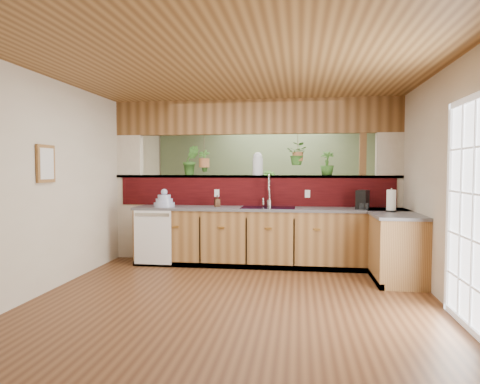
# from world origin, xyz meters

# --- Properties ---
(ground) EXTENTS (4.60, 7.00, 0.01)m
(ground) POSITION_xyz_m (0.00, 0.00, 0.00)
(ground) COLOR #55311A
(ground) RESTS_ON ground
(ceiling) EXTENTS (4.60, 7.00, 0.01)m
(ceiling) POSITION_xyz_m (0.00, 0.00, 2.60)
(ceiling) COLOR brown
(ceiling) RESTS_ON ground
(wall_back) EXTENTS (4.60, 0.02, 2.60)m
(wall_back) POSITION_xyz_m (0.00, 3.50, 1.30)
(wall_back) COLOR beige
(wall_back) RESTS_ON ground
(wall_front) EXTENTS (4.60, 0.02, 2.60)m
(wall_front) POSITION_xyz_m (0.00, -3.50, 1.30)
(wall_front) COLOR beige
(wall_front) RESTS_ON ground
(wall_left) EXTENTS (0.02, 7.00, 2.60)m
(wall_left) POSITION_xyz_m (-2.30, 0.00, 1.30)
(wall_left) COLOR beige
(wall_left) RESTS_ON ground
(wall_right) EXTENTS (0.02, 7.00, 2.60)m
(wall_right) POSITION_xyz_m (2.30, 0.00, 1.30)
(wall_right) COLOR beige
(wall_right) RESTS_ON ground
(pass_through_partition) EXTENTS (4.60, 0.21, 2.60)m
(pass_through_partition) POSITION_xyz_m (0.03, 1.35, 1.19)
(pass_through_partition) COLOR beige
(pass_through_partition) RESTS_ON ground
(pass_through_ledge) EXTENTS (4.60, 0.21, 0.04)m
(pass_through_ledge) POSITION_xyz_m (0.00, 1.35, 1.37)
(pass_through_ledge) COLOR brown
(pass_through_ledge) RESTS_ON ground
(header_beam) EXTENTS (4.60, 0.15, 0.55)m
(header_beam) POSITION_xyz_m (0.00, 1.35, 2.33)
(header_beam) COLOR brown
(header_beam) RESTS_ON ground
(sage_backwall) EXTENTS (4.55, 0.02, 2.55)m
(sage_backwall) POSITION_xyz_m (0.00, 3.48, 1.30)
(sage_backwall) COLOR #5D704C
(sage_backwall) RESTS_ON ground
(countertop) EXTENTS (4.14, 1.52, 0.90)m
(countertop) POSITION_xyz_m (0.84, 0.87, 0.45)
(countertop) COLOR brown
(countertop) RESTS_ON ground
(dishwasher) EXTENTS (0.58, 0.03, 0.82)m
(dishwasher) POSITION_xyz_m (-1.48, 0.66, 0.46)
(dishwasher) COLOR white
(dishwasher) RESTS_ON ground
(navy_sink) EXTENTS (0.82, 0.50, 0.18)m
(navy_sink) POSITION_xyz_m (0.25, 0.98, 0.82)
(navy_sink) COLOR black
(navy_sink) RESTS_ON countertop
(french_door) EXTENTS (0.06, 1.02, 2.16)m
(french_door) POSITION_xyz_m (2.27, -1.30, 1.05)
(french_door) COLOR white
(french_door) RESTS_ON ground
(framed_print) EXTENTS (0.04, 0.35, 0.45)m
(framed_print) POSITION_xyz_m (-2.27, -0.80, 1.55)
(framed_print) COLOR brown
(framed_print) RESTS_ON wall_left
(faucet) EXTENTS (0.22, 0.22, 0.51)m
(faucet) POSITION_xyz_m (0.25, 1.13, 1.17)
(faucet) COLOR #B7B7B2
(faucet) RESTS_ON countertop
(dish_stack) EXTENTS (0.32, 0.32, 0.28)m
(dish_stack) POSITION_xyz_m (-1.35, 0.86, 0.99)
(dish_stack) COLOR #97A1C3
(dish_stack) RESTS_ON countertop
(soap_dispenser) EXTENTS (0.11, 0.11, 0.18)m
(soap_dispenser) POSITION_xyz_m (-0.55, 1.01, 0.99)
(soap_dispenser) COLOR #352013
(soap_dispenser) RESTS_ON countertop
(coffee_maker) EXTENTS (0.15, 0.25, 0.28)m
(coffee_maker) POSITION_xyz_m (1.65, 0.92, 1.03)
(coffee_maker) COLOR black
(coffee_maker) RESTS_ON countertop
(paper_towel) EXTENTS (0.15, 0.15, 0.32)m
(paper_towel) POSITION_xyz_m (1.98, 0.57, 1.05)
(paper_towel) COLOR black
(paper_towel) RESTS_ON countertop
(glass_jar) EXTENTS (0.17, 0.17, 0.37)m
(glass_jar) POSITION_xyz_m (0.05, 1.35, 1.58)
(glass_jar) COLOR silver
(glass_jar) RESTS_ON pass_through_ledge
(ledge_plant_left) EXTENTS (0.33, 0.30, 0.48)m
(ledge_plant_left) POSITION_xyz_m (-1.05, 1.35, 1.63)
(ledge_plant_left) COLOR #316422
(ledge_plant_left) RESTS_ON pass_through_ledge
(ledge_plant_right) EXTENTS (0.23, 0.23, 0.38)m
(ledge_plant_right) POSITION_xyz_m (1.15, 1.35, 1.58)
(ledge_plant_right) COLOR #316422
(ledge_plant_right) RESTS_ON pass_through_ledge
(hanging_plant_a) EXTENTS (0.21, 0.17, 0.53)m
(hanging_plant_a) POSITION_xyz_m (-0.83, 1.35, 1.74)
(hanging_plant_a) COLOR brown
(hanging_plant_a) RESTS_ON header_beam
(hanging_plant_b) EXTENTS (0.40, 0.37, 0.47)m
(hanging_plant_b) POSITION_xyz_m (0.69, 1.35, 1.88)
(hanging_plant_b) COLOR brown
(hanging_plant_b) RESTS_ON header_beam
(shelving_console) EXTENTS (1.38, 0.59, 0.89)m
(shelving_console) POSITION_xyz_m (-0.36, 3.25, 0.50)
(shelving_console) COLOR black
(shelving_console) RESTS_ON ground
(shelf_plant_a) EXTENTS (0.22, 0.16, 0.40)m
(shelf_plant_a) POSITION_xyz_m (-0.91, 3.25, 1.15)
(shelf_plant_a) COLOR #316422
(shelf_plant_a) RESTS_ON shelving_console
(shelf_plant_b) EXTENTS (0.37, 0.37, 0.52)m
(shelf_plant_b) POSITION_xyz_m (0.10, 3.25, 1.21)
(shelf_plant_b) COLOR #316422
(shelf_plant_b) RESTS_ON shelving_console
(floor_plant) EXTENTS (0.82, 0.76, 0.75)m
(floor_plant) POSITION_xyz_m (0.49, 2.59, 0.37)
(floor_plant) COLOR #316422
(floor_plant) RESTS_ON ground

